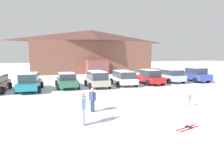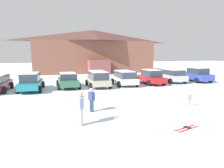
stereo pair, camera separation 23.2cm
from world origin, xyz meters
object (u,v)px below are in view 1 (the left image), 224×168
object	(u,v)px
ski_lodge	(91,51)
parked_red_sedan	(149,77)
skier_child_in_pink_snowsuit	(189,99)
pair_of_skis	(188,128)
parked_beige_suv	(97,78)
skier_teen_in_navy_coat	(92,99)
parked_teal_hatchback	(30,82)
parked_green_coupe	(67,80)
parked_white_suv	(123,77)
skier_adult_in_blue_parka	(83,106)
parked_silver_wagon	(170,75)
parked_blue_hatchback	(195,74)

from	to	relation	value
ski_lodge	parked_red_sedan	distance (m)	18.22
skier_child_in_pink_snowsuit	pair_of_skis	bearing A→B (deg)	-130.38
parked_beige_suv	skier_teen_in_navy_coat	world-z (taller)	parked_beige_suv
parked_red_sedan	skier_child_in_pink_snowsuit	world-z (taller)	parked_red_sedan
parked_teal_hatchback	skier_child_in_pink_snowsuit	bearing A→B (deg)	-43.15
parked_green_coupe	parked_beige_suv	xyz separation A→B (m)	(3.01, -0.52, 0.11)
parked_red_sedan	pair_of_skis	size ratio (longest dim) A/B	3.07
parked_green_coupe	parked_white_suv	bearing A→B (deg)	-3.27
ski_lodge	parked_white_suv	bearing A→B (deg)	-91.93
skier_adult_in_blue_parka	parked_teal_hatchback	bearing A→B (deg)	105.05
parked_teal_hatchback	skier_child_in_pink_snowsuit	world-z (taller)	parked_teal_hatchback
parked_teal_hatchback	skier_teen_in_navy_coat	distance (m)	9.46
parked_beige_suv	parked_silver_wagon	xyz separation A→B (m)	(9.33, 0.55, -0.02)
parked_blue_hatchback	skier_child_in_pink_snowsuit	bearing A→B (deg)	-132.95
skier_teen_in_navy_coat	parked_silver_wagon	bearing A→B (deg)	37.92
parked_green_coupe	parked_red_sedan	bearing A→B (deg)	-2.53
parked_teal_hatchback	parked_red_sedan	xyz separation A→B (m)	(12.67, 0.22, -0.01)
parked_green_coupe	skier_teen_in_navy_coat	bearing A→B (deg)	-87.47
parked_blue_hatchback	skier_child_in_pink_snowsuit	world-z (taller)	parked_blue_hatchback
parked_beige_suv	parked_blue_hatchback	world-z (taller)	parked_blue_hatchback
parked_white_suv	pair_of_skis	distance (m)	13.12
ski_lodge	skier_child_in_pink_snowsuit	size ratio (longest dim) A/B	24.88
ski_lodge	skier_adult_in_blue_parka	size ratio (longest dim) A/B	13.31
ski_lodge	parked_silver_wagon	xyz separation A→B (m)	(5.70, -17.32, -3.13)
skier_child_in_pink_snowsuit	ski_lodge	bearing A→B (deg)	90.03
skier_adult_in_blue_parka	parked_green_coupe	bearing A→B (deg)	87.19
parked_green_coupe	parked_white_suv	size ratio (longest dim) A/B	0.96
pair_of_skis	parked_green_coupe	bearing A→B (deg)	106.51
ski_lodge	skier_adult_in_blue_parka	bearing A→B (deg)	-104.07
parked_white_suv	parked_silver_wagon	bearing A→B (deg)	3.34
parked_red_sedan	parked_silver_wagon	bearing A→B (deg)	7.92
pair_of_skis	ski_lodge	bearing A→B (deg)	84.96
ski_lodge	parked_blue_hatchback	bearing A→B (deg)	-62.90
parked_silver_wagon	skier_teen_in_navy_coat	distance (m)	15.12
skier_adult_in_blue_parka	pair_of_skis	distance (m)	4.97
parked_blue_hatchback	skier_adult_in_blue_parka	xyz separation A→B (m)	(-16.25, -10.97, 0.07)
parked_silver_wagon	skier_adult_in_blue_parka	bearing A→B (deg)	-138.60
skier_child_in_pink_snowsuit	pair_of_skis	size ratio (longest dim) A/B	0.62
skier_teen_in_navy_coat	skier_adult_in_blue_parka	bearing A→B (deg)	-114.97
ski_lodge	parked_blue_hatchback	xyz separation A→B (m)	(9.06, -17.70, -3.13)
parked_teal_hatchback	parked_white_suv	bearing A→B (deg)	1.72
parked_green_coupe	pair_of_skis	world-z (taller)	parked_green_coupe
parked_green_coupe	parked_blue_hatchback	distance (m)	15.69
ski_lodge	parked_white_suv	distance (m)	17.97
parked_beige_suv	parked_white_suv	distance (m)	3.03
parked_beige_suv	skier_adult_in_blue_parka	distance (m)	11.39
ski_lodge	skier_adult_in_blue_parka	xyz separation A→B (m)	(-7.19, -28.68, -3.06)
parked_red_sedan	parked_white_suv	bearing A→B (deg)	178.86
parked_white_suv	skier_teen_in_navy_coat	world-z (taller)	parked_white_suv
parked_beige_suv	skier_teen_in_navy_coat	distance (m)	9.12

